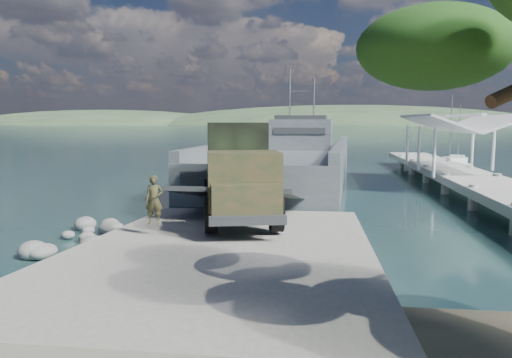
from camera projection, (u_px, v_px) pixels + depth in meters
name	position (u px, v px, depth m)	size (l,w,h in m)	color
ground	(231.00, 251.00, 18.41)	(1400.00, 1400.00, 0.00)	#163535
boat_ramp	(226.00, 251.00, 17.39)	(10.00, 18.00, 0.50)	gray
shoreline_rocks	(79.00, 243.00, 19.68)	(3.20, 5.60, 0.90)	slate
distant_headlands	(362.00, 125.00, 563.89)	(1000.00, 240.00, 48.00)	#2F462C
pier	(460.00, 166.00, 35.08)	(6.40, 44.00, 6.10)	#B1B0A6
landing_craft	(288.00, 167.00, 42.27)	(11.49, 37.63, 11.04)	#474E54
military_truck	(238.00, 170.00, 22.16)	(4.73, 9.43, 4.20)	black
soldier	(154.00, 210.00, 18.85)	(0.68, 0.45, 1.86)	#23341C
sailboat_near	(450.00, 165.00, 49.41)	(2.71, 6.34, 7.48)	white
sailboat_far	(458.00, 162.00, 53.90)	(3.39, 5.72, 6.71)	white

